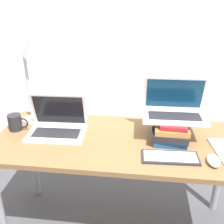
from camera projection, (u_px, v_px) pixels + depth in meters
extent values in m
cube|color=silver|center=(133.00, 13.00, 2.31)|extent=(8.00, 0.05, 2.70)
cube|color=brown|center=(120.00, 142.00, 1.58)|extent=(1.52, 0.63, 0.03)
cylinder|color=gray|center=(33.00, 158.00, 2.03)|extent=(0.05, 0.05, 0.68)
cylinder|color=gray|center=(220.00, 172.00, 1.88)|extent=(0.05, 0.05, 0.68)
cube|color=silver|center=(57.00, 133.00, 1.63)|extent=(0.36, 0.25, 0.02)
cube|color=#232328|center=(56.00, 133.00, 1.61)|extent=(0.29, 0.13, 0.00)
cube|color=silver|center=(59.00, 110.00, 1.65)|extent=(0.35, 0.08, 0.23)
cube|color=black|center=(59.00, 110.00, 1.65)|extent=(0.32, 0.07, 0.20)
cube|color=#235693|center=(169.00, 135.00, 1.59)|extent=(0.19, 0.28, 0.04)
cube|color=black|center=(170.00, 130.00, 1.57)|extent=(0.23, 0.29, 0.04)
cube|color=olive|center=(171.00, 125.00, 1.55)|extent=(0.20, 0.27, 0.03)
cube|color=maroon|center=(173.00, 120.00, 1.54)|extent=(0.17, 0.26, 0.02)
cube|color=silver|center=(174.00, 116.00, 1.54)|extent=(0.37, 0.23, 0.02)
cube|color=#232328|center=(174.00, 116.00, 1.53)|extent=(0.31, 0.12, 0.00)
cube|color=silver|center=(174.00, 93.00, 1.57)|extent=(0.37, 0.06, 0.21)
cube|color=#0A2D4C|center=(174.00, 94.00, 1.57)|extent=(0.33, 0.05, 0.19)
cube|color=#28282D|center=(170.00, 157.00, 1.39)|extent=(0.31, 0.14, 0.01)
cube|color=silver|center=(170.00, 156.00, 1.39)|extent=(0.28, 0.11, 0.00)
ellipsoid|color=white|center=(214.00, 161.00, 1.34)|extent=(0.07, 0.11, 0.04)
cylinder|color=#232328|center=(15.00, 122.00, 1.66)|extent=(0.08, 0.08, 0.10)
torus|color=#232328|center=(23.00, 123.00, 1.66)|extent=(0.07, 0.01, 0.07)
cylinder|color=silver|center=(33.00, 119.00, 1.80)|extent=(0.14, 0.14, 0.01)
cylinder|color=silver|center=(29.00, 87.00, 1.70)|extent=(0.02, 0.02, 0.46)
cone|color=silver|center=(33.00, 45.00, 1.54)|extent=(0.16, 0.19, 0.17)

